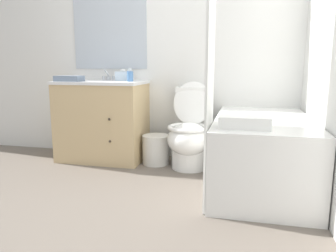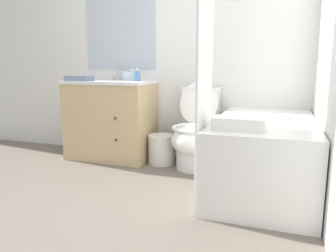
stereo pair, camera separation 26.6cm
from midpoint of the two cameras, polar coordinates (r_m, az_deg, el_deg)
The scene contains 13 objects.
ground_plane at distance 2.22m, azimuth -4.32°, elevation -15.67°, with size 14.00×14.00×0.00m, color #6B6056.
wall_back at distance 3.48m, azimuth 5.81°, elevation 14.95°, with size 8.00×0.06×2.50m.
wall_right at distance 2.63m, azimuth 29.49°, elevation 15.09°, with size 0.05×2.52×2.50m.
vanity_cabinet at distance 3.50m, azimuth -7.73°, elevation 1.23°, with size 0.89×0.56×0.82m.
sink_faucet at distance 3.62m, azimuth -6.62°, elevation 8.52°, with size 0.14×0.12×0.12m.
toilet at distance 3.14m, azimuth 7.17°, elevation -1.50°, with size 0.40×0.63×0.83m.
bathtub at distance 2.75m, azimuth 18.97°, elevation -4.71°, with size 0.75×1.38×0.57m.
shower_curtain at distance 2.24m, azimuth 9.91°, elevation 11.52°, with size 0.02×0.42×2.04m.
wastebasket at distance 3.30m, azimuth 1.21°, elevation -4.12°, with size 0.27×0.27×0.29m.
tissue_box at distance 3.46m, azimuth -4.14°, elevation 8.72°, with size 0.13×0.13×0.12m.
soap_dispenser at distance 3.30m, azimuth -3.06°, elevation 8.75°, with size 0.06×0.06×0.13m.
hand_towel_folded at distance 3.47m, azimuth -13.11°, elevation 8.11°, with size 0.26×0.16×0.05m.
bath_towel_folded at distance 2.21m, azimuth 15.62°, elevation 0.38°, with size 0.34×0.18×0.08m.
Camera 2 is at (0.93, -1.79, 0.98)m, focal length 35.00 mm.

